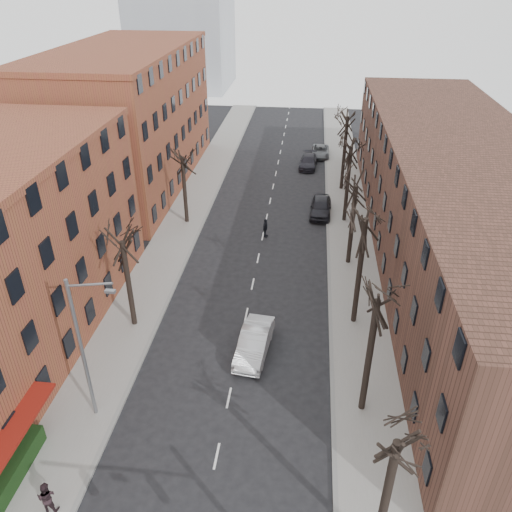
% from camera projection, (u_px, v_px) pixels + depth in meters
% --- Properties ---
extents(sidewalk_left, '(4.00, 90.00, 0.15)m').
position_uv_depth(sidewalk_left, '(186.00, 217.00, 49.42)').
color(sidewalk_left, gray).
rests_on(sidewalk_left, ground).
extents(sidewalk_right, '(4.00, 90.00, 0.15)m').
position_uv_depth(sidewalk_right, '(349.00, 225.00, 47.90)').
color(sidewalk_right, gray).
rests_on(sidewalk_right, ground).
extents(building_left_far, '(12.00, 28.00, 14.00)m').
position_uv_depth(building_left_far, '(128.00, 120.00, 54.37)').
color(building_left_far, brown).
rests_on(building_left_far, ground).
extents(building_right, '(12.00, 50.00, 10.00)m').
position_uv_depth(building_right, '(457.00, 204.00, 40.36)').
color(building_right, '#523126').
rests_on(building_right, ground).
extents(awning_left, '(1.20, 7.00, 0.15)m').
position_uv_depth(awning_left, '(23.00, 472.00, 24.76)').
color(awning_left, maroon).
rests_on(awning_left, ground).
extents(hedge, '(0.80, 6.00, 1.00)m').
position_uv_depth(hedge, '(7.00, 482.00, 23.58)').
color(hedge, '#1B3713').
rests_on(hedge, sidewalk_left).
extents(tree_right_b, '(5.20, 5.20, 10.80)m').
position_uv_depth(tree_right_b, '(361.00, 409.00, 28.28)').
color(tree_right_b, black).
rests_on(tree_right_b, ground).
extents(tree_right_c, '(5.20, 5.20, 11.60)m').
position_uv_depth(tree_right_c, '(353.00, 322.00, 35.13)').
color(tree_right_c, black).
rests_on(tree_right_c, ground).
extents(tree_right_d, '(5.20, 5.20, 10.00)m').
position_uv_depth(tree_right_d, '(348.00, 263.00, 41.98)').
color(tree_right_d, black).
rests_on(tree_right_d, ground).
extents(tree_right_e, '(5.20, 5.20, 10.80)m').
position_uv_depth(tree_right_e, '(344.00, 221.00, 48.83)').
color(tree_right_e, black).
rests_on(tree_right_e, ground).
extents(tree_right_f, '(5.20, 5.20, 11.60)m').
position_uv_depth(tree_right_f, '(341.00, 189.00, 55.68)').
color(tree_right_f, black).
rests_on(tree_right_f, ground).
extents(tree_left_a, '(5.20, 5.20, 9.50)m').
position_uv_depth(tree_left_a, '(135.00, 325.00, 34.86)').
color(tree_left_a, black).
rests_on(tree_left_a, ground).
extents(tree_left_b, '(5.20, 5.20, 9.50)m').
position_uv_depth(tree_left_b, '(187.00, 223.00, 48.56)').
color(tree_left_b, black).
rests_on(tree_left_b, ground).
extents(streetlight, '(2.45, 0.22, 9.03)m').
position_uv_depth(streetlight, '(84.00, 345.00, 25.41)').
color(streetlight, slate).
rests_on(streetlight, ground).
extents(silver_sedan, '(2.29, 5.24, 1.67)m').
position_uv_depth(silver_sedan, '(254.00, 342.00, 31.96)').
color(silver_sedan, silver).
rests_on(silver_sedan, ground).
extents(parked_car_near, '(2.26, 5.12, 1.72)m').
position_uv_depth(parked_car_near, '(321.00, 207.00, 49.69)').
color(parked_car_near, black).
rests_on(parked_car_near, ground).
extents(parked_car_mid, '(2.36, 5.04, 1.42)m').
position_uv_depth(parked_car_mid, '(308.00, 162.00, 61.35)').
color(parked_car_mid, black).
rests_on(parked_car_mid, ground).
extents(parked_car_far, '(2.20, 4.74, 1.32)m').
position_uv_depth(parked_car_far, '(321.00, 151.00, 64.91)').
color(parked_car_far, '#5A5D62').
rests_on(parked_car_far, ground).
extents(pedestrian_b, '(0.90, 0.73, 1.75)m').
position_uv_depth(pedestrian_b, '(47.00, 497.00, 22.51)').
color(pedestrian_b, black).
rests_on(pedestrian_b, sidewalk_left).
extents(pedestrian_crossing, '(0.66, 1.11, 1.77)m').
position_uv_depth(pedestrian_crossing, '(265.00, 228.00, 45.64)').
color(pedestrian_crossing, black).
rests_on(pedestrian_crossing, ground).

